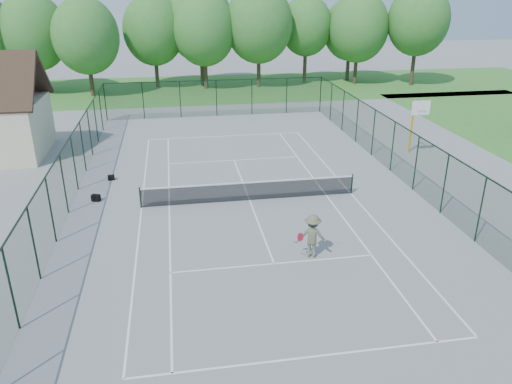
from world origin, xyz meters
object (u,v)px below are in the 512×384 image
Objects in this scene: tennis_net at (250,190)px; basketball_goal at (417,116)px; sports_bag_a at (96,198)px; tennis_player at (312,236)px.

basketball_goal reaches higher than tennis_net.
tennis_player reaches higher than sports_bag_a.
tennis_net is 7.94m from sports_bag_a.
sports_bag_a is 0.22× the size of tennis_player.
basketball_goal is at bearing 49.32° from tennis_player.
tennis_net is 13.08m from basketball_goal.
tennis_net is 5.68× the size of tennis_player.
basketball_goal reaches higher than tennis_player.
basketball_goal is at bearing 32.75° from sports_bag_a.
basketball_goal is (11.65, 5.60, 1.99)m from tennis_net.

